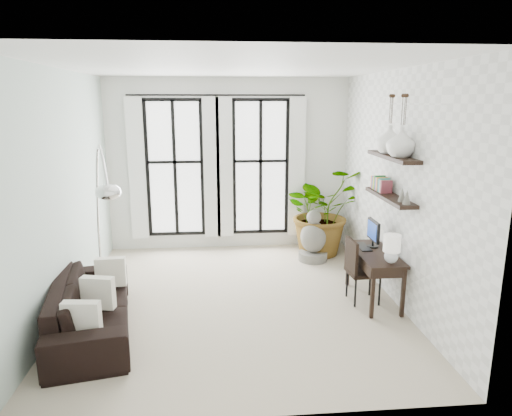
{
  "coord_description": "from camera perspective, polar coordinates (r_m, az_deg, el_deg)",
  "views": [
    {
      "loc": [
        -0.24,
        -6.05,
        2.77
      ],
      "look_at": [
        0.32,
        0.3,
        1.28
      ],
      "focal_mm": 32.0,
      "sensor_mm": 36.0,
      "label": 1
    }
  ],
  "objects": [
    {
      "name": "ceiling",
      "position": [
        6.07,
        -2.92,
        17.24
      ],
      "size": [
        5.0,
        5.0,
        0.0
      ],
      "primitive_type": "plane",
      "color": "white",
      "rests_on": "wall_back"
    },
    {
      "name": "wall_shelves",
      "position": [
        6.45,
        16.39,
        3.36
      ],
      "size": [
        0.25,
        1.3,
        0.6
      ],
      "color": "black",
      "rests_on": "wall_right"
    },
    {
      "name": "desk",
      "position": [
        6.56,
        14.77,
        -5.81
      ],
      "size": [
        0.51,
        1.21,
        1.11
      ],
      "color": "black",
      "rests_on": "floor"
    },
    {
      "name": "plant",
      "position": [
        8.43,
        8.24,
        -0.32
      ],
      "size": [
        1.83,
        1.71,
        1.64
      ],
      "primitive_type": "imported",
      "rotation": [
        0.0,
        0.0,
        0.36
      ],
      "color": "#2D7228",
      "rests_on": "floor"
    },
    {
      "name": "wall_left",
      "position": [
        6.48,
        -23.06,
        1.72
      ],
      "size": [
        0.0,
        5.0,
        5.0
      ],
      "primitive_type": "plane",
      "rotation": [
        1.57,
        0.0,
        1.57
      ],
      "color": "silver",
      "rests_on": "floor"
    },
    {
      "name": "floor",
      "position": [
        6.65,
        -2.6,
        -11.42
      ],
      "size": [
        5.0,
        5.0,
        0.0
      ],
      "primitive_type": "plane",
      "color": "#C0B198",
      "rests_on": "ground"
    },
    {
      "name": "vase_b",
      "position": [
        6.49,
        16.34,
        8.21
      ],
      "size": [
        0.37,
        0.37,
        0.38
      ],
      "primitive_type": "imported",
      "color": "white",
      "rests_on": "shelf_upper"
    },
    {
      "name": "vase_a",
      "position": [
        6.12,
        17.69,
        7.85
      ],
      "size": [
        0.37,
        0.37,
        0.38
      ],
      "primitive_type": "imported",
      "color": "white",
      "rests_on": "shelf_upper"
    },
    {
      "name": "buddha",
      "position": [
        8.15,
        7.17,
        -3.93
      ],
      "size": [
        0.51,
        0.51,
        0.92
      ],
      "color": "slate",
      "rests_on": "floor"
    },
    {
      "name": "arc_lamp",
      "position": [
        6.1,
        -18.85,
        2.71
      ],
      "size": [
        0.72,
        1.26,
        2.25
      ],
      "color": "silver",
      "rests_on": "floor"
    },
    {
      "name": "desk_chair",
      "position": [
        6.57,
        12.67,
        -7.13
      ],
      "size": [
        0.46,
        0.46,
        0.92
      ],
      "rotation": [
        0.0,
        0.0,
        0.05
      ],
      "color": "black",
      "rests_on": "floor"
    },
    {
      "name": "sofa",
      "position": [
        6.05,
        -19.95,
        -11.45
      ],
      "size": [
        1.29,
        2.37,
        0.65
      ],
      "primitive_type": "imported",
      "rotation": [
        0.0,
        0.0,
        1.76
      ],
      "color": "black",
      "rests_on": "floor"
    },
    {
      "name": "throw_pillows",
      "position": [
        5.96,
        -19.14,
        -9.97
      ],
      "size": [
        0.4,
        1.52,
        0.4
      ],
      "color": "silver",
      "rests_on": "sofa"
    },
    {
      "name": "windows",
      "position": [
        8.56,
        -4.76,
        5.02
      ],
      "size": [
        3.26,
        0.13,
        2.65
      ],
      "color": "white",
      "rests_on": "wall_back"
    },
    {
      "name": "wall_right",
      "position": [
        6.64,
        17.06,
        2.46
      ],
      "size": [
        0.0,
        5.0,
        5.0
      ],
      "primitive_type": "plane",
      "rotation": [
        1.57,
        0.0,
        -1.57
      ],
      "color": "white",
      "rests_on": "floor"
    },
    {
      "name": "wall_back",
      "position": [
        8.63,
        -3.44,
        5.38
      ],
      "size": [
        4.5,
        0.0,
        4.5
      ],
      "primitive_type": "plane",
      "rotation": [
        1.57,
        0.0,
        0.0
      ],
      "color": "white",
      "rests_on": "floor"
    }
  ]
}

